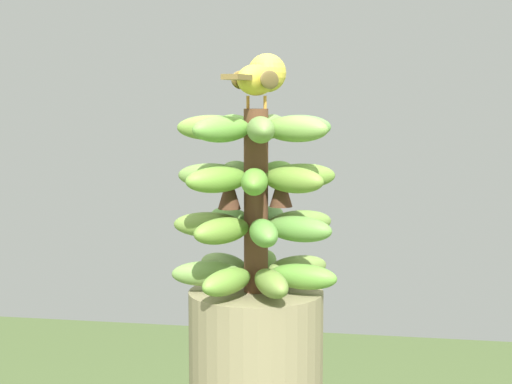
# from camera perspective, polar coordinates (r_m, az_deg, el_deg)

# --- Properties ---
(banana_bunch) EXTENTS (0.27, 0.27, 0.29)m
(banana_bunch) POSITION_cam_1_polar(r_m,az_deg,el_deg) (1.29, -0.00, -0.62)
(banana_bunch) COLOR brown
(banana_bunch) RESTS_ON banana_tree
(perched_bird) EXTENTS (0.08, 0.22, 0.09)m
(perched_bird) POSITION_cam_1_polar(r_m,az_deg,el_deg) (1.30, 0.36, 8.03)
(perched_bird) COLOR #C68933
(perched_bird) RESTS_ON banana_bunch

